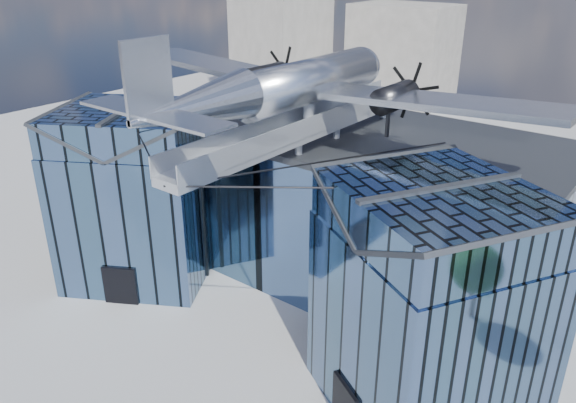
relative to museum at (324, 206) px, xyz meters
The scene contains 5 objects.
ground_plane 8.03m from the museum, 90.00° to the right, with size 120.00×120.00×0.00m, color gray.
museum is the anchor object (origin of this frame).
bg_towers 44.92m from the museum, 88.14° to the left, with size 77.00×24.50×26.00m.
tree_plaza_w 18.32m from the museum, 150.23° to the right, with size 3.40×3.40×4.55m.
tree_side_w 25.67m from the museum, behind, with size 4.88×4.88×5.93m.
Camera 1 is at (18.68, -21.89, 20.68)m, focal length 35.00 mm.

